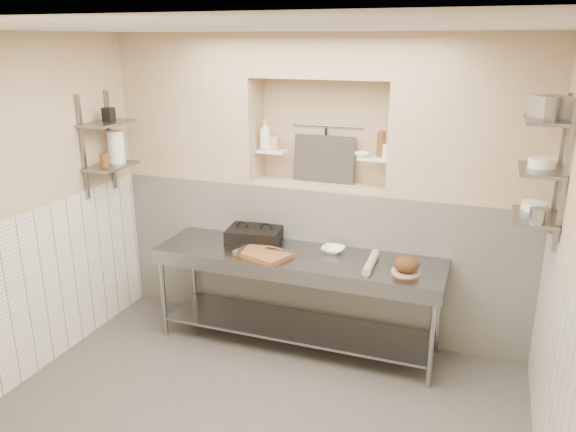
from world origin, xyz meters
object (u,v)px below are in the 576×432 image
at_px(bottle_soap, 265,135).
at_px(bowl_alcove, 362,154).
at_px(panini_press, 254,235).
at_px(bread_loaf, 406,264).
at_px(mixing_bowl, 333,250).
at_px(cutting_board, 264,254).
at_px(prep_table, 297,281).
at_px(jug_left, 116,147).
at_px(rolling_pin, 371,262).

xyz_separation_m(bottle_soap, bowl_alcove, (0.94, 0.01, -0.13)).
distance_m(panini_press, bread_loaf, 1.49).
bearing_deg(bread_loaf, bottle_soap, 157.73).
xyz_separation_m(panini_press, bread_loaf, (1.47, -0.25, 0.01)).
distance_m(mixing_bowl, bread_loaf, 0.73).
xyz_separation_m(mixing_bowl, bread_loaf, (0.69, -0.24, 0.05)).
relative_size(cutting_board, mixing_bowl, 2.23).
distance_m(prep_table, jug_left, 2.12).
bearing_deg(cutting_board, bowl_alcove, 44.27).
height_order(cutting_board, bottle_soap, bottle_soap).
bearing_deg(panini_press, mixing_bowl, -8.50).
distance_m(cutting_board, rolling_pin, 0.95).
bearing_deg(bread_loaf, jug_left, 179.29).
height_order(cutting_board, mixing_bowl, mixing_bowl).
bearing_deg(bottle_soap, jug_left, -155.94).
bearing_deg(panini_press, rolling_pin, -18.08).
xyz_separation_m(panini_press, mixing_bowl, (0.78, -0.01, -0.04)).
bearing_deg(bread_loaf, mixing_bowl, 160.75).
bearing_deg(bowl_alcove, bread_loaf, -48.75).
distance_m(rolling_pin, bowl_alcove, 1.02).
bearing_deg(bowl_alcove, rolling_pin, -67.21).
bearing_deg(jug_left, bottle_soap, 24.06).
relative_size(cutting_board, bottle_soap, 1.56).
relative_size(panini_press, cutting_board, 1.17).
relative_size(bottle_soap, bowl_alcove, 2.16).
bearing_deg(bread_loaf, cutting_board, -177.38).
xyz_separation_m(bowl_alcove, jug_left, (-2.23, -0.59, 0.03)).
bearing_deg(mixing_bowl, cutting_board, -151.73).
height_order(panini_press, rolling_pin, panini_press).
bearing_deg(bottle_soap, rolling_pin, -25.74).
distance_m(mixing_bowl, bowl_alcove, 0.91).
bearing_deg(mixing_bowl, bowl_alcove, 69.43).
relative_size(panini_press, rolling_pin, 1.16).
bearing_deg(prep_table, bread_loaf, -4.13).
relative_size(panini_press, bottle_soap, 1.83).
relative_size(rolling_pin, bowl_alcove, 3.41).
bearing_deg(bowl_alcove, prep_table, -127.87).
bearing_deg(bottle_soap, prep_table, -46.41).
relative_size(mixing_bowl, bread_loaf, 0.96).
bearing_deg(rolling_pin, bread_loaf, -6.92).
xyz_separation_m(prep_table, jug_left, (-1.80, -0.04, 1.12)).
height_order(mixing_bowl, bread_loaf, bread_loaf).
height_order(prep_table, cutting_board, cutting_board).
xyz_separation_m(bread_loaf, bottle_soap, (-1.49, 0.61, 0.88)).
relative_size(prep_table, bottle_soap, 8.87).
relative_size(cutting_board, jug_left, 1.52).
relative_size(prep_table, bowl_alcove, 19.12).
distance_m(mixing_bowl, jug_left, 2.26).
bearing_deg(mixing_bowl, bottle_soap, 155.22).
height_order(panini_press, jug_left, jug_left).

